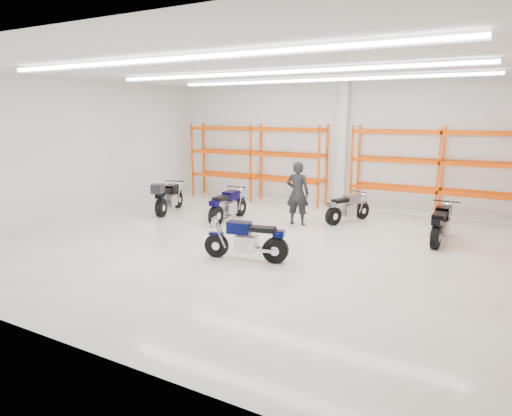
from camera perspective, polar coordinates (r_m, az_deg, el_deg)
The scene contains 11 objects.
ground at distance 11.92m, azimuth 1.17°, elevation -4.79°, with size 14.00×14.00×0.00m, color beige.
room_shell at distance 11.45m, azimuth 1.30°, elevation 11.19°, with size 14.02×12.02×4.51m.
motorcycle_main at distance 10.67m, azimuth -0.84°, elevation -4.14°, with size 2.03×0.75×1.01m.
motorcycle_back_a at distance 15.97m, azimuth -11.00°, elevation 1.25°, with size 0.99×2.18×1.14m.
motorcycle_back_b at distance 14.51m, azimuth -3.66°, elevation 0.20°, with size 0.71×2.15×1.05m.
motorcycle_back_c at distance 14.67m, azimuth 11.25°, elevation -0.07°, with size 0.95×1.84×0.96m.
motorcycle_back_d at distance 13.07m, azimuth 22.10°, elevation -1.96°, with size 0.71×2.13×1.05m.
standing_man at distance 14.08m, azimuth 5.21°, elevation 1.85°, with size 0.72×0.47×1.97m, color black.
structural_column at distance 16.82m, azimuth 10.77°, elevation 7.64°, with size 0.32×0.32×4.50m, color white.
pallet_racking_back_left at distance 17.94m, azimuth -0.03°, elevation 6.60°, with size 5.67×0.87×3.00m.
pallet_racking_back_right at distance 15.75m, azimuth 22.10°, elevation 5.03°, with size 5.67×0.87×3.00m.
Camera 1 is at (5.43, -10.06, 3.39)m, focal length 32.00 mm.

